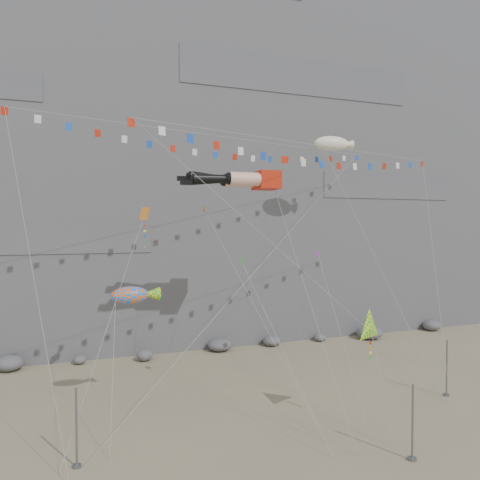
% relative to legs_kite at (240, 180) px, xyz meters
% --- Properties ---
extents(ground, '(120.00, 120.00, 0.00)m').
position_rel_legs_kite_xyz_m(ground, '(1.72, -6.00, -16.91)').
color(ground, gray).
rests_on(ground, ground).
extents(cliff, '(80.00, 28.00, 50.00)m').
position_rel_legs_kite_xyz_m(cliff, '(1.72, 26.00, 8.09)').
color(cliff, slate).
rests_on(cliff, ground).
extents(talus_boulders, '(60.00, 3.00, 1.20)m').
position_rel_legs_kite_xyz_m(talus_boulders, '(1.72, 11.00, -16.31)').
color(talus_boulders, slate).
rests_on(talus_boulders, ground).
extents(anchor_pole_left, '(0.12, 0.12, 4.36)m').
position_rel_legs_kite_xyz_m(anchor_pole_left, '(-12.80, -9.09, -14.73)').
color(anchor_pole_left, slate).
rests_on(anchor_pole_left, ground).
extents(anchor_pole_center, '(0.12, 0.12, 4.31)m').
position_rel_legs_kite_xyz_m(anchor_pole_center, '(4.92, -14.71, -14.75)').
color(anchor_pole_center, slate).
rests_on(anchor_pole_center, ground).
extents(anchor_pole_right, '(0.12, 0.12, 4.34)m').
position_rel_legs_kite_xyz_m(anchor_pole_right, '(14.29, -7.51, -14.74)').
color(anchor_pole_right, slate).
rests_on(anchor_pole_right, ground).
extents(legs_kite, '(8.29, 14.80, 21.43)m').
position_rel_legs_kite_xyz_m(legs_kite, '(0.00, 0.00, 0.00)').
color(legs_kite, red).
rests_on(legs_kite, ground).
extents(flag_banner_upper, '(33.87, 19.47, 28.62)m').
position_rel_legs_kite_xyz_m(flag_banner_upper, '(-0.10, 3.62, 4.08)').
color(flag_banner_upper, red).
rests_on(flag_banner_upper, ground).
extents(flag_banner_lower, '(28.51, 9.56, 22.14)m').
position_rel_legs_kite_xyz_m(flag_banner_lower, '(4.62, -3.70, 2.50)').
color(flag_banner_lower, red).
rests_on(flag_banner_lower, ground).
extents(harlequin_kite, '(6.63, 7.76, 16.48)m').
position_rel_legs_kite_xyz_m(harlequin_kite, '(-8.13, -2.79, -2.94)').
color(harlequin_kite, red).
rests_on(harlequin_kite, ground).
extents(fish_windsock, '(3.79, 6.19, 10.21)m').
position_rel_legs_kite_xyz_m(fish_windsock, '(-9.25, -3.50, -8.45)').
color(fish_windsock, '#F65D0C').
rests_on(fish_windsock, ground).
extents(delta_kite, '(2.49, 3.05, 8.09)m').
position_rel_legs_kite_xyz_m(delta_kite, '(4.91, -10.80, -10.25)').
color(delta_kite, yellow).
rests_on(delta_kite, ground).
extents(blimp_windsock, '(4.57, 14.06, 25.11)m').
position_rel_legs_kite_xyz_m(blimp_windsock, '(11.66, 5.25, 4.47)').
color(blimp_windsock, white).
rests_on(blimp_windsock, ground).
extents(small_kite_a, '(4.47, 14.14, 20.22)m').
position_rel_legs_kite_xyz_m(small_kite_a, '(-2.34, 1.94, -2.69)').
color(small_kite_a, orange).
rests_on(small_kite_a, ground).
extents(small_kite_b, '(2.99, 11.36, 15.30)m').
position_rel_legs_kite_xyz_m(small_kite_b, '(6.59, -1.15, -6.28)').
color(small_kite_b, purple).
rests_on(small_kite_b, ground).
extents(small_kite_c, '(2.85, 9.73, 14.06)m').
position_rel_legs_kite_xyz_m(small_kite_c, '(-1.29, -4.03, -6.47)').
color(small_kite_c, green).
rests_on(small_kite_c, ground).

